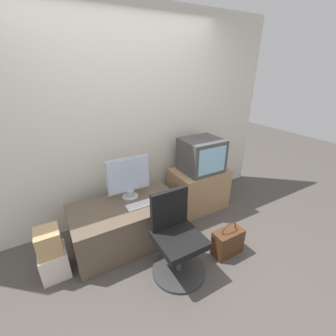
{
  "coord_description": "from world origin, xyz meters",
  "views": [
    {
      "loc": [
        -0.91,
        -1.34,
        1.93
      ],
      "look_at": [
        0.37,
        0.91,
        0.75
      ],
      "focal_mm": 24.0,
      "sensor_mm": 36.0,
      "label": 1
    }
  ],
  "objects_px": {
    "mouse": "(157,198)",
    "crt_tv": "(201,155)",
    "keyboard": "(141,205)",
    "cardboard_box_lower": "(55,262)",
    "handbag": "(228,242)",
    "main_monitor": "(129,178)",
    "office_chair": "(177,241)"
  },
  "relations": [
    {
      "from": "main_monitor",
      "to": "keyboard",
      "type": "height_order",
      "value": "main_monitor"
    },
    {
      "from": "main_monitor",
      "to": "cardboard_box_lower",
      "type": "relative_size",
      "value": 1.76
    },
    {
      "from": "office_chair",
      "to": "main_monitor",
      "type": "bearing_deg",
      "value": 102.8
    },
    {
      "from": "office_chair",
      "to": "keyboard",
      "type": "bearing_deg",
      "value": 103.84
    },
    {
      "from": "keyboard",
      "to": "handbag",
      "type": "bearing_deg",
      "value": -41.47
    },
    {
      "from": "main_monitor",
      "to": "office_chair",
      "type": "bearing_deg",
      "value": -77.2
    },
    {
      "from": "keyboard",
      "to": "office_chair",
      "type": "height_order",
      "value": "office_chair"
    },
    {
      "from": "mouse",
      "to": "crt_tv",
      "type": "height_order",
      "value": "crt_tv"
    },
    {
      "from": "keyboard",
      "to": "mouse",
      "type": "relative_size",
      "value": 5.77
    },
    {
      "from": "mouse",
      "to": "cardboard_box_lower",
      "type": "relative_size",
      "value": 0.19
    },
    {
      "from": "keyboard",
      "to": "crt_tv",
      "type": "distance_m",
      "value": 1.11
    },
    {
      "from": "crt_tv",
      "to": "cardboard_box_lower",
      "type": "bearing_deg",
      "value": -172.36
    },
    {
      "from": "mouse",
      "to": "crt_tv",
      "type": "bearing_deg",
      "value": 16.55
    },
    {
      "from": "main_monitor",
      "to": "cardboard_box_lower",
      "type": "height_order",
      "value": "main_monitor"
    },
    {
      "from": "cardboard_box_lower",
      "to": "handbag",
      "type": "height_order",
      "value": "handbag"
    },
    {
      "from": "crt_tv",
      "to": "cardboard_box_lower",
      "type": "relative_size",
      "value": 1.82
    },
    {
      "from": "main_monitor",
      "to": "mouse",
      "type": "relative_size",
      "value": 9.13
    },
    {
      "from": "office_chair",
      "to": "handbag",
      "type": "relative_size",
      "value": 2.08
    },
    {
      "from": "crt_tv",
      "to": "cardboard_box_lower",
      "type": "height_order",
      "value": "crt_tv"
    },
    {
      "from": "cardboard_box_lower",
      "to": "mouse",
      "type": "bearing_deg",
      "value": 1.18
    },
    {
      "from": "crt_tv",
      "to": "office_chair",
      "type": "xyz_separation_m",
      "value": [
        -0.9,
        -0.81,
        -0.46
      ]
    },
    {
      "from": "main_monitor",
      "to": "office_chair",
      "type": "relative_size",
      "value": 0.6
    },
    {
      "from": "keyboard",
      "to": "crt_tv",
      "type": "xyz_separation_m",
      "value": [
        1.03,
        0.26,
        0.31
      ]
    },
    {
      "from": "cardboard_box_lower",
      "to": "keyboard",
      "type": "bearing_deg",
      "value": 0.35
    },
    {
      "from": "office_chair",
      "to": "cardboard_box_lower",
      "type": "bearing_deg",
      "value": 153.39
    },
    {
      "from": "mouse",
      "to": "office_chair",
      "type": "relative_size",
      "value": 0.07
    },
    {
      "from": "main_monitor",
      "to": "cardboard_box_lower",
      "type": "bearing_deg",
      "value": -166.17
    },
    {
      "from": "main_monitor",
      "to": "crt_tv",
      "type": "xyz_separation_m",
      "value": [
        1.07,
        0.04,
        0.06
      ]
    },
    {
      "from": "keyboard",
      "to": "handbag",
      "type": "relative_size",
      "value": 0.79
    },
    {
      "from": "office_chair",
      "to": "cardboard_box_lower",
      "type": "distance_m",
      "value": 1.24
    },
    {
      "from": "office_chair",
      "to": "handbag",
      "type": "xyz_separation_m",
      "value": [
        0.6,
        -0.1,
        -0.2
      ]
    },
    {
      "from": "keyboard",
      "to": "crt_tv",
      "type": "relative_size",
      "value": 0.61
    }
  ]
}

